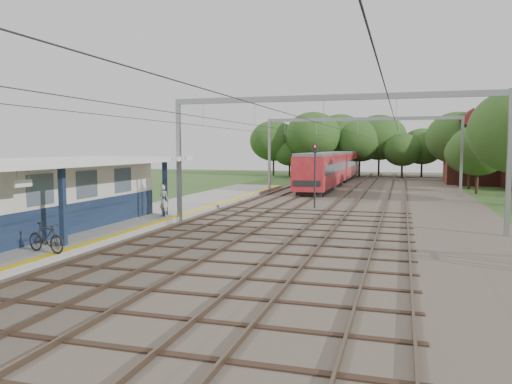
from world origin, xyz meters
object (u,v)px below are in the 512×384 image
(person, at_px, (164,200))
(train, at_px, (334,167))
(bicycle, at_px, (46,238))
(signal_post, at_px, (315,168))

(person, height_order, train, train)
(bicycle, bearing_deg, person, 14.49)
(train, bearing_deg, bicycle, -96.73)
(signal_post, bearing_deg, train, 103.22)
(person, bearing_deg, signal_post, -107.45)
(person, xyz_separation_m, signal_post, (7.32, 8.39, 1.60))
(bicycle, distance_m, train, 43.55)
(bicycle, height_order, train, train)
(signal_post, bearing_deg, bicycle, -101.40)
(person, xyz_separation_m, train, (5.47, 32.83, 0.79))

